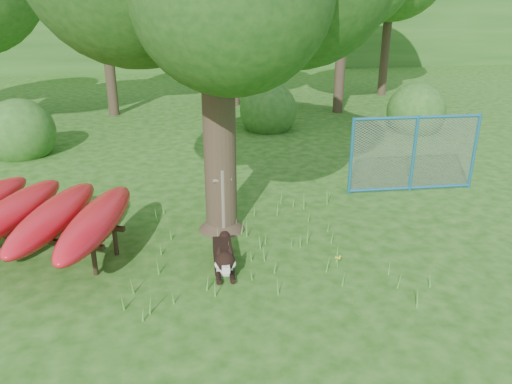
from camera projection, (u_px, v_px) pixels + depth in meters
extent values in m
plane|color=#1B4B0F|center=(257.00, 285.00, 7.36)|extent=(80.00, 80.00, 0.00)
cylinder|color=#34281C|center=(219.00, 110.00, 8.34)|extent=(0.71, 0.71, 4.39)
cone|color=#34281C|center=(222.00, 218.00, 9.07)|extent=(1.06, 1.06, 0.44)
cylinder|color=#34281C|center=(250.00, 73.00, 8.05)|extent=(1.25, 0.20, 0.94)
cylinder|color=#34281C|center=(193.00, 49.00, 8.20)|extent=(0.80, 0.86, 0.90)
cylinder|color=#645C4B|center=(223.00, 203.00, 8.71)|extent=(0.13, 0.13, 1.22)
cylinder|color=#645C4B|center=(222.00, 180.00, 8.56)|extent=(0.33, 0.12, 0.07)
cylinder|color=black|center=(95.00, 261.00, 7.55)|extent=(0.10, 0.10, 0.46)
cylinder|color=black|center=(116.00, 242.00, 8.14)|extent=(0.10, 0.10, 0.46)
cube|color=black|center=(22.00, 238.00, 7.72)|extent=(2.58, 1.19, 0.07)
cube|color=black|center=(48.00, 221.00, 8.31)|extent=(2.58, 1.19, 0.07)
ellipsoid|color=red|center=(13.00, 212.00, 8.00)|extent=(1.47, 2.86, 0.45)
ellipsoid|color=red|center=(54.00, 216.00, 7.84)|extent=(1.39, 2.86, 0.45)
ellipsoid|color=red|center=(96.00, 221.00, 7.68)|extent=(1.30, 2.86, 0.45)
cube|color=black|center=(223.00, 255.00, 7.93)|extent=(0.34, 0.81, 0.27)
cube|color=white|center=(225.00, 267.00, 7.62)|extent=(0.26, 0.17, 0.25)
sphere|color=black|center=(225.00, 261.00, 7.35)|extent=(0.30, 0.30, 0.30)
cube|color=white|center=(226.00, 268.00, 7.24)|extent=(0.12, 0.17, 0.10)
sphere|color=white|center=(219.00, 265.00, 7.33)|extent=(0.14, 0.14, 0.14)
sphere|color=white|center=(231.00, 264.00, 7.35)|extent=(0.14, 0.14, 0.14)
cone|color=black|center=(219.00, 250.00, 7.32)|extent=(0.13, 0.15, 0.14)
cone|color=black|center=(230.00, 249.00, 7.34)|extent=(0.12, 0.14, 0.14)
cylinder|color=black|center=(219.00, 277.00, 7.47)|extent=(0.10, 0.35, 0.08)
cylinder|color=black|center=(232.00, 276.00, 7.49)|extent=(0.10, 0.35, 0.08)
sphere|color=black|center=(225.00, 236.00, 8.29)|extent=(0.18, 0.18, 0.18)
torus|color=blue|center=(225.00, 262.00, 7.46)|extent=(0.29, 0.10, 0.29)
cylinder|color=teal|center=(351.00, 156.00, 10.48)|extent=(0.08, 0.08, 1.66)
cylinder|color=teal|center=(414.00, 154.00, 10.65)|extent=(0.08, 0.08, 1.66)
cylinder|color=teal|center=(474.00, 151.00, 10.81)|extent=(0.08, 0.08, 1.66)
cylinder|color=teal|center=(418.00, 117.00, 10.35)|extent=(2.76, 0.20, 0.06)
cylinder|color=teal|center=(410.00, 188.00, 10.93)|extent=(2.76, 0.20, 0.06)
plane|color=gray|center=(414.00, 154.00, 10.65)|extent=(2.76, 0.13, 2.76)
cylinder|color=#4D9A32|center=(338.00, 263.00, 7.79)|extent=(0.02, 0.02, 0.18)
sphere|color=yellow|center=(338.00, 258.00, 7.76)|extent=(0.03, 0.03, 0.03)
sphere|color=yellow|center=(340.00, 256.00, 7.78)|extent=(0.03, 0.03, 0.03)
sphere|color=yellow|center=(336.00, 257.00, 7.79)|extent=(0.03, 0.03, 0.03)
sphere|color=yellow|center=(340.00, 258.00, 7.74)|extent=(0.03, 0.03, 0.03)
sphere|color=yellow|center=(337.00, 258.00, 7.74)|extent=(0.03, 0.03, 0.03)
cylinder|color=#34281C|center=(106.00, 38.00, 16.88)|extent=(0.36, 0.36, 5.25)
cylinder|color=#34281C|center=(234.00, 54.00, 18.79)|extent=(0.36, 0.36, 3.85)
cylinder|color=#34281C|center=(341.00, 45.00, 17.37)|extent=(0.36, 0.36, 4.76)
cylinder|color=#34281C|center=(387.00, 35.00, 20.59)|extent=(0.36, 0.36, 4.90)
sphere|color=#26591C|center=(24.00, 154.00, 13.39)|extent=(1.80, 1.80, 1.80)
sphere|color=#26591C|center=(414.00, 131.00, 15.75)|extent=(1.80, 1.80, 1.80)
sphere|color=#26591C|center=(268.00, 129.00, 15.92)|extent=(1.80, 1.80, 1.80)
cube|color=#26591C|center=(179.00, 12.00, 31.88)|extent=(80.00, 12.00, 6.00)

